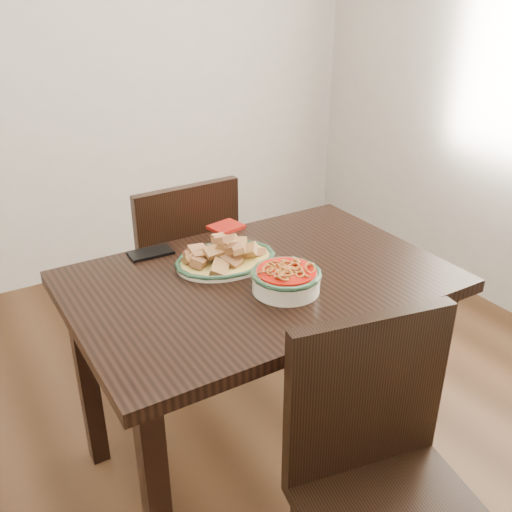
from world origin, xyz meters
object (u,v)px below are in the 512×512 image
dining_table (259,305)px  fish_plate (225,251)px  smartphone (151,253)px  noodle_bowl (286,277)px  chair_far (179,270)px  chair_near (383,478)px

dining_table → fish_plate: (-0.05, 0.13, 0.15)m
fish_plate → smartphone: bearing=134.1°
smartphone → noodle_bowl: bearing=-58.0°
noodle_bowl → dining_table: bearing=99.8°
chair_far → fish_plate: size_ratio=2.72×
noodle_bowl → smartphone: (-0.25, 0.43, -0.04)m
dining_table → smartphone: smartphone is taller
noodle_bowl → fish_plate: bearing=105.0°
dining_table → fish_plate: bearing=109.5°
chair_near → noodle_bowl: size_ratio=4.27×
dining_table → chair_far: size_ratio=1.28×
noodle_bowl → chair_near: bearing=-96.4°
chair_far → smartphone: bearing=51.7°
fish_plate → noodle_bowl: 0.26m
dining_table → noodle_bowl: size_ratio=5.48×
dining_table → smartphone: 0.41m
noodle_bowl → smartphone: bearing=119.7°
fish_plate → chair_far: bearing=85.2°
chair_far → noodle_bowl: 0.79m
dining_table → smartphone: (-0.23, 0.32, 0.11)m
chair_near → chair_far: bearing=99.7°
fish_plate → chair_near: bearing=-89.4°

